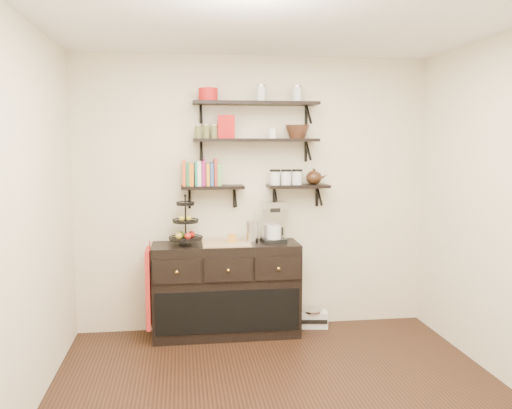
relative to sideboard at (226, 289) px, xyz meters
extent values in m
plane|color=black|center=(0.30, -1.51, -0.45)|extent=(3.50, 3.50, 0.00)
cube|color=white|center=(0.30, -1.51, 2.25)|extent=(3.50, 3.50, 0.02)
cube|color=beige|center=(0.30, 0.24, 0.90)|extent=(3.50, 0.02, 2.70)
cube|color=beige|center=(-1.45, -1.51, 0.90)|extent=(0.02, 3.50, 2.70)
cube|color=black|center=(0.30, 0.10, 1.78)|extent=(1.20, 0.27, 0.03)
cube|color=black|center=(-0.22, 0.22, 1.67)|extent=(0.02, 0.03, 0.20)
cube|color=black|center=(0.82, 0.22, 1.67)|extent=(0.02, 0.03, 0.20)
cube|color=black|center=(0.30, 0.10, 1.43)|extent=(1.20, 0.27, 0.03)
cube|color=black|center=(-0.22, 0.22, 1.32)|extent=(0.02, 0.03, 0.20)
cube|color=black|center=(0.82, 0.22, 1.32)|extent=(0.02, 0.03, 0.20)
cube|color=black|center=(-0.12, 0.11, 0.98)|extent=(0.60, 0.25, 0.03)
cube|color=black|center=(-0.34, 0.22, 0.87)|extent=(0.02, 0.03, 0.20)
cube|color=black|center=(0.10, 0.22, 0.87)|extent=(0.03, 0.03, 0.20)
cube|color=black|center=(0.72, 0.11, 0.98)|extent=(0.60, 0.25, 0.03)
cube|color=black|center=(0.50, 0.22, 0.87)|extent=(0.03, 0.03, 0.20)
cube|color=black|center=(0.94, 0.22, 0.87)|extent=(0.02, 0.03, 0.20)
cube|color=#D85023|center=(-0.37, 0.12, 1.10)|extent=(0.02, 0.15, 0.20)
cube|color=#267243|center=(-0.34, 0.12, 1.12)|extent=(0.03, 0.15, 0.24)
cube|color=orange|center=(-0.30, 0.12, 1.10)|extent=(0.04, 0.15, 0.21)
cube|color=#1A897C|center=(-0.27, 0.12, 1.12)|extent=(0.03, 0.15, 0.25)
cube|color=white|center=(-0.23, 0.12, 1.11)|extent=(0.03, 0.15, 0.22)
cube|color=#9C1B6A|center=(-0.19, 0.12, 1.13)|extent=(0.04, 0.15, 0.26)
cube|color=gold|center=(-0.16, 0.12, 1.11)|extent=(0.03, 0.15, 0.23)
cube|color=#3A5B9C|center=(-0.12, 0.12, 1.10)|extent=(0.03, 0.15, 0.20)
cube|color=#AE302C|center=(-0.08, 0.12, 1.12)|extent=(0.04, 0.15, 0.24)
cube|color=#61AF53|center=(-0.04, 0.12, 1.10)|extent=(0.03, 0.15, 0.21)
cylinder|color=silver|center=(0.49, 0.12, 1.06)|extent=(0.10, 0.10, 0.13)
cylinder|color=silver|center=(0.60, 0.12, 1.06)|extent=(0.10, 0.10, 0.13)
cylinder|color=silver|center=(0.71, 0.12, 1.06)|extent=(0.10, 0.10, 0.13)
cube|color=black|center=(0.00, 0.00, 0.00)|extent=(1.40, 0.45, 0.90)
cube|color=tan|center=(0.00, 0.00, 0.46)|extent=(0.45, 0.41, 0.02)
sphere|color=gold|center=(-0.47, -0.25, 0.25)|extent=(0.04, 0.04, 0.04)
sphere|color=gold|center=(0.00, -0.25, 0.25)|extent=(0.04, 0.04, 0.04)
sphere|color=gold|center=(0.47, -0.25, 0.25)|extent=(0.04, 0.04, 0.04)
cylinder|color=black|center=(-0.38, 0.00, 0.68)|extent=(0.01, 0.01, 0.46)
cylinder|color=black|center=(-0.38, 0.00, 0.50)|extent=(0.31, 0.31, 0.01)
cylinder|color=black|center=(-0.38, 0.00, 0.67)|extent=(0.24, 0.24, 0.02)
cylinder|color=black|center=(-0.38, 0.00, 0.83)|extent=(0.16, 0.16, 0.02)
sphere|color=#B21914|center=(-0.32, 0.04, 0.54)|extent=(0.06, 0.06, 0.06)
sphere|color=gold|center=(-0.42, 0.00, 0.70)|extent=(0.05, 0.05, 0.05)
cube|color=#B37F29|center=(0.06, 0.00, 0.50)|extent=(0.08, 0.08, 0.08)
cube|color=black|center=(0.46, 0.00, 0.47)|extent=(0.24, 0.22, 0.04)
cube|color=silver|center=(0.46, 0.07, 0.64)|extent=(0.22, 0.10, 0.34)
cube|color=silver|center=(0.46, 0.00, 0.81)|extent=(0.24, 0.22, 0.07)
cylinder|color=silver|center=(0.46, -0.02, 0.55)|extent=(0.15, 0.15, 0.13)
cylinder|color=silver|center=(0.25, -0.02, 0.56)|extent=(0.11, 0.11, 0.22)
cube|color=maroon|center=(-0.73, -0.10, 0.07)|extent=(0.04, 0.31, 0.73)
cube|color=silver|center=(0.88, 0.09, -0.37)|extent=(0.32, 0.20, 0.16)
cylinder|color=silver|center=(0.88, 0.09, -0.28)|extent=(0.23, 0.23, 0.02)
cube|color=black|center=(0.88, 0.01, -0.37)|extent=(0.26, 0.05, 0.04)
cube|color=red|center=(0.02, 0.10, 1.56)|extent=(0.16, 0.07, 0.22)
cylinder|color=white|center=(0.46, 0.10, 1.50)|extent=(0.09, 0.09, 0.10)
cylinder|color=red|center=(-0.15, 0.10, 1.86)|extent=(0.18, 0.18, 0.12)
camera|label=1|loc=(-0.41, -5.08, 1.42)|focal=38.00mm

